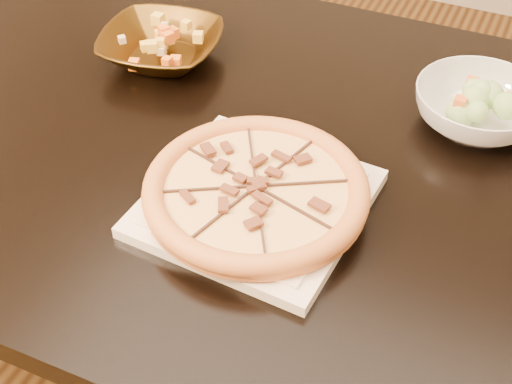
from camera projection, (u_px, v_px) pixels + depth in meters
dining_table at (235, 179)px, 1.19m from camera, size 1.48×0.96×0.75m
plate at (256, 202)px, 1.00m from camera, size 0.30×0.30×0.02m
pizza at (256, 190)px, 0.98m from camera, size 0.31×0.31×0.03m
bronze_bowl at (161, 46)px, 1.27m from camera, size 0.24×0.24×0.05m
mixed_dish at (159, 26)px, 1.24m from camera, size 0.10×0.11×0.03m
salad_bowl at (478, 108)px, 1.12m from camera, size 0.24×0.24×0.06m
salad at (485, 82)px, 1.09m from camera, size 0.09×0.11×0.04m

